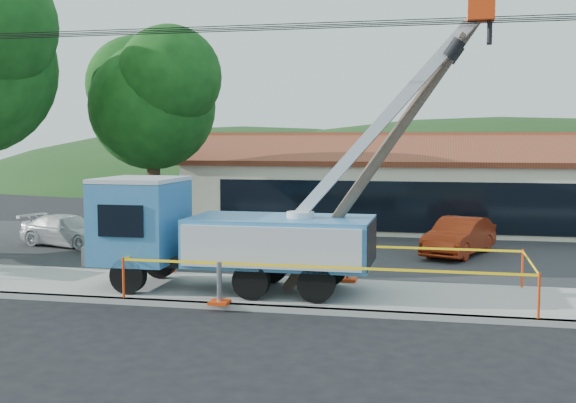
{
  "coord_description": "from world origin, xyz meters",
  "views": [
    {
      "loc": [
        4.93,
        -15.36,
        4.37
      ],
      "look_at": [
        0.51,
        5.0,
        2.55
      ],
      "focal_mm": 45.0,
      "sensor_mm": 36.0,
      "label": 1
    }
  ],
  "objects_px": {
    "leaning_pole": "(390,143)",
    "car_white": "(69,248)",
    "car_red": "(459,258)",
    "car_silver": "(131,251)",
    "utility_truck": "(224,231)"
  },
  "relations": [
    {
      "from": "leaning_pole",
      "to": "car_white",
      "type": "distance_m",
      "value": 15.26
    },
    {
      "from": "leaning_pole",
      "to": "car_red",
      "type": "distance_m",
      "value": 8.8
    },
    {
      "from": "leaning_pole",
      "to": "car_white",
      "type": "xyz_separation_m",
      "value": [
        -13.15,
        6.47,
        -4.26
      ]
    },
    {
      "from": "car_silver",
      "to": "car_white",
      "type": "distance_m",
      "value": 2.71
    },
    {
      "from": "leaning_pole",
      "to": "car_white",
      "type": "height_order",
      "value": "leaning_pole"
    },
    {
      "from": "car_silver",
      "to": "car_red",
      "type": "relative_size",
      "value": 1.05
    },
    {
      "from": "leaning_pole",
      "to": "car_silver",
      "type": "relative_size",
      "value": 1.72
    },
    {
      "from": "utility_truck",
      "to": "car_silver",
      "type": "xyz_separation_m",
      "value": [
        -5.9,
        6.71,
        -1.79
      ]
    },
    {
      "from": "car_silver",
      "to": "car_red",
      "type": "distance_m",
      "value": 12.51
    },
    {
      "from": "car_red",
      "to": "car_white",
      "type": "distance_m",
      "value": 15.21
    },
    {
      "from": "car_red",
      "to": "leaning_pole",
      "type": "bearing_deg",
      "value": -84.24
    },
    {
      "from": "leaning_pole",
      "to": "car_red",
      "type": "relative_size",
      "value": 1.81
    },
    {
      "from": "leaning_pole",
      "to": "car_white",
      "type": "relative_size",
      "value": 1.8
    },
    {
      "from": "utility_truck",
      "to": "car_white",
      "type": "height_order",
      "value": "utility_truck"
    },
    {
      "from": "utility_truck",
      "to": "car_red",
      "type": "bearing_deg",
      "value": 49.88
    }
  ]
}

